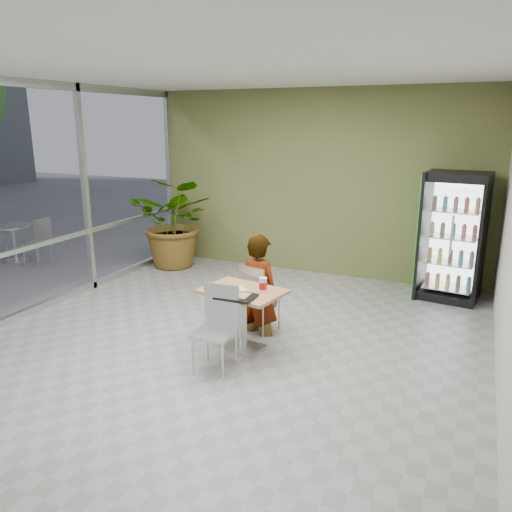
{
  "coord_description": "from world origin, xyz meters",
  "views": [
    {
      "loc": [
        2.64,
        -4.84,
        2.65
      ],
      "look_at": [
        0.14,
        0.71,
        1.0
      ],
      "focal_mm": 35.0,
      "sensor_mm": 36.0,
      "label": 1
    }
  ],
  "objects_px": {
    "soda_cup": "(263,285)",
    "beverage_fridge": "(452,237)",
    "chair_near": "(218,321)",
    "potted_plant": "(176,222)",
    "chair_far": "(256,293)",
    "cafeteria_tray": "(236,297)",
    "seated_woman": "(259,295)",
    "dining_table": "(243,307)"
  },
  "relations": [
    {
      "from": "chair_far",
      "to": "beverage_fridge",
      "type": "bearing_deg",
      "value": -116.98
    },
    {
      "from": "cafeteria_tray",
      "to": "chair_near",
      "type": "bearing_deg",
      "value": -113.91
    },
    {
      "from": "beverage_fridge",
      "to": "potted_plant",
      "type": "distance_m",
      "value": 4.77
    },
    {
      "from": "dining_table",
      "to": "chair_far",
      "type": "bearing_deg",
      "value": 97.04
    },
    {
      "from": "dining_table",
      "to": "chair_near",
      "type": "height_order",
      "value": "chair_near"
    },
    {
      "from": "chair_far",
      "to": "beverage_fridge",
      "type": "distance_m",
      "value": 3.25
    },
    {
      "from": "chair_near",
      "to": "potted_plant",
      "type": "bearing_deg",
      "value": 126.02
    },
    {
      "from": "seated_woman",
      "to": "cafeteria_tray",
      "type": "height_order",
      "value": "seated_woman"
    },
    {
      "from": "soda_cup",
      "to": "beverage_fridge",
      "type": "relative_size",
      "value": 0.09
    },
    {
      "from": "cafeteria_tray",
      "to": "beverage_fridge",
      "type": "distance_m",
      "value": 3.8
    },
    {
      "from": "chair_near",
      "to": "dining_table",
      "type": "bearing_deg",
      "value": 80.37
    },
    {
      "from": "beverage_fridge",
      "to": "potted_plant",
      "type": "xyz_separation_m",
      "value": [
        -4.76,
        -0.22,
        -0.13
      ]
    },
    {
      "from": "seated_woman",
      "to": "chair_near",
      "type": "bearing_deg",
      "value": 104.28
    },
    {
      "from": "seated_woman",
      "to": "dining_table",
      "type": "bearing_deg",
      "value": 109.25
    },
    {
      "from": "soda_cup",
      "to": "potted_plant",
      "type": "bearing_deg",
      "value": 137.55
    },
    {
      "from": "cafeteria_tray",
      "to": "potted_plant",
      "type": "distance_m",
      "value": 4.03
    },
    {
      "from": "cafeteria_tray",
      "to": "potted_plant",
      "type": "bearing_deg",
      "value": 132.44
    },
    {
      "from": "soda_cup",
      "to": "seated_woman",
      "type": "bearing_deg",
      "value": 117.73
    },
    {
      "from": "potted_plant",
      "to": "cafeteria_tray",
      "type": "bearing_deg",
      "value": -47.56
    },
    {
      "from": "potted_plant",
      "to": "dining_table",
      "type": "bearing_deg",
      "value": -45.36
    },
    {
      "from": "chair_far",
      "to": "potted_plant",
      "type": "xyz_separation_m",
      "value": [
        -2.6,
        2.17,
        0.32
      ]
    },
    {
      "from": "dining_table",
      "to": "beverage_fridge",
      "type": "relative_size",
      "value": 0.53
    },
    {
      "from": "soda_cup",
      "to": "beverage_fridge",
      "type": "height_order",
      "value": "beverage_fridge"
    },
    {
      "from": "soda_cup",
      "to": "potted_plant",
      "type": "relative_size",
      "value": 0.1
    },
    {
      "from": "seated_woman",
      "to": "soda_cup",
      "type": "relative_size",
      "value": 9.59
    },
    {
      "from": "dining_table",
      "to": "soda_cup",
      "type": "bearing_deg",
      "value": 10.48
    },
    {
      "from": "dining_table",
      "to": "potted_plant",
      "type": "relative_size",
      "value": 0.61
    },
    {
      "from": "chair_far",
      "to": "beverage_fridge",
      "type": "relative_size",
      "value": 0.46
    },
    {
      "from": "chair_far",
      "to": "potted_plant",
      "type": "height_order",
      "value": "potted_plant"
    },
    {
      "from": "dining_table",
      "to": "chair_near",
      "type": "distance_m",
      "value": 0.51
    },
    {
      "from": "chair_near",
      "to": "soda_cup",
      "type": "height_order",
      "value": "chair_near"
    },
    {
      "from": "chair_near",
      "to": "soda_cup",
      "type": "distance_m",
      "value": 0.69
    },
    {
      "from": "chair_near",
      "to": "cafeteria_tray",
      "type": "relative_size",
      "value": 2.17
    },
    {
      "from": "soda_cup",
      "to": "beverage_fridge",
      "type": "bearing_deg",
      "value": 57.2
    },
    {
      "from": "seated_woman",
      "to": "beverage_fridge",
      "type": "bearing_deg",
      "value": -117.15
    },
    {
      "from": "dining_table",
      "to": "potted_plant",
      "type": "xyz_separation_m",
      "value": [
        -2.67,
        2.71,
        0.31
      ]
    },
    {
      "from": "chair_far",
      "to": "dining_table",
      "type": "bearing_deg",
      "value": 112.18
    },
    {
      "from": "potted_plant",
      "to": "beverage_fridge",
      "type": "bearing_deg",
      "value": 2.62
    },
    {
      "from": "potted_plant",
      "to": "seated_woman",
      "type": "bearing_deg",
      "value": -39.0
    },
    {
      "from": "chair_far",
      "to": "chair_near",
      "type": "relative_size",
      "value": 0.96
    },
    {
      "from": "dining_table",
      "to": "beverage_fridge",
      "type": "bearing_deg",
      "value": 54.39
    },
    {
      "from": "dining_table",
      "to": "cafeteria_tray",
      "type": "bearing_deg",
      "value": -79.96
    }
  ]
}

